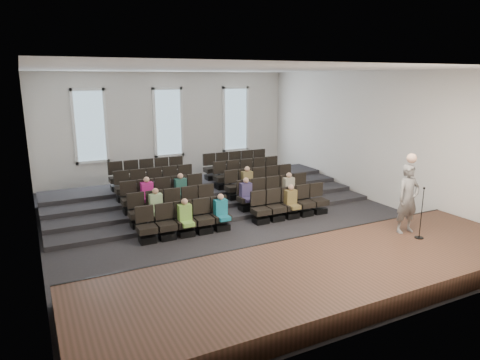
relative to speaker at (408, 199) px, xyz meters
name	(u,v)px	position (x,y,z in m)	size (l,w,h in m)	color
ground	(233,221)	(-3.30, 4.34, -1.47)	(14.00, 14.00, 0.00)	black
ceiling	(233,69)	(-3.30, 4.34, 3.54)	(12.00, 14.00, 0.02)	white
wall_back	(168,127)	(-3.30, 11.36, 1.03)	(12.00, 0.04, 5.00)	silver
wall_front	(399,204)	(-3.30, -2.68, 1.03)	(12.00, 0.04, 5.00)	silver
wall_left	(29,165)	(-9.32, 4.34, 1.03)	(0.04, 14.00, 5.00)	silver
wall_right	(372,137)	(2.72, 4.34, 1.03)	(0.04, 14.00, 5.00)	silver
stage	(328,274)	(-3.30, -0.76, -1.22)	(11.80, 3.60, 0.50)	#45291D
stage_lip	(287,248)	(-3.30, 1.01, -1.22)	(11.80, 0.06, 0.52)	black
risers	(199,193)	(-3.30, 7.51, -1.28)	(11.80, 4.80, 0.60)	black
seating_rows	(215,191)	(-3.30, 5.88, -0.79)	(6.80, 4.70, 1.67)	black
windows	(168,123)	(-3.30, 11.29, 1.23)	(8.44, 0.10, 3.24)	white
audience	(220,195)	(-3.58, 4.79, -0.64)	(5.45, 2.64, 1.10)	#7EB648
speaker	(408,199)	(0.00, 0.00, 0.00)	(0.71, 0.47, 1.95)	#615E5C
mic_stand	(420,223)	(-0.03, -0.52, -0.55)	(0.24, 0.24, 1.43)	black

